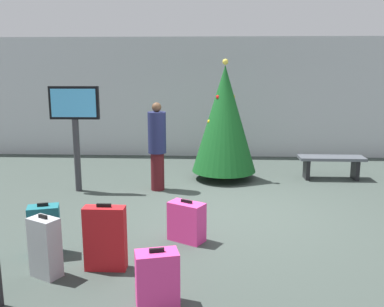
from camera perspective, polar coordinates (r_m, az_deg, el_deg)
The scene contains 11 objects.
ground_plane at distance 7.07m, azimuth 5.10°, elevation -7.70°, with size 16.00×16.00×0.00m, color #38423D.
back_wall at distance 11.14m, azimuth 4.36°, elevation 7.46°, with size 16.00×0.20×3.06m, color #B7BCC1.
holiday_tree at distance 8.78m, azimuth 4.37°, elevation 4.62°, with size 1.33×1.33×2.48m.
flight_info_kiosk at distance 8.17m, azimuth -15.40°, elevation 4.59°, with size 0.92×0.12×1.98m.
waiting_bench at distance 9.38m, azimuth 18.13°, elevation -1.15°, with size 1.35×0.44×0.48m.
traveller_0 at distance 8.05m, azimuth -4.69°, elevation 1.19°, with size 0.46×0.46×1.68m.
suitcase_0 at distance 5.12m, azimuth -11.53°, elevation -11.05°, with size 0.48×0.18×0.80m.
suitcase_2 at distance 4.36m, azimuth -4.68°, elevation -16.44°, with size 0.46×0.34×0.61m.
suitcase_3 at distance 5.15m, azimuth -19.06°, elevation -11.79°, with size 0.39×0.34×0.73m.
suitcase_4 at distance 5.70m, azimuth -19.13°, elevation -9.72°, with size 0.43×0.33×0.68m.
suitcase_5 at distance 5.83m, azimuth -0.73°, elevation -9.11°, with size 0.54×0.46×0.58m.
Camera 1 is at (-0.30, -6.66, 2.34)m, focal length 39.85 mm.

